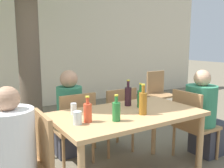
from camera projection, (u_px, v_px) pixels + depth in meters
name	position (u px, v px, depth m)	size (l,w,h in m)	color
cafe_building_wall	(32.00, 45.00, 5.49)	(10.00, 0.08, 2.80)	beige
dining_table_front	(127.00, 120.00, 2.56)	(1.50, 0.86, 0.77)	tan
patio_chair_0	(31.00, 161.00, 2.08)	(0.44, 0.44, 0.89)	#A87A4C
patio_chair_1	(192.00, 122.00, 3.10)	(0.44, 0.44, 0.89)	#A87A4C
patio_chair_2	(75.00, 125.00, 2.99)	(0.44, 0.44, 0.89)	#A87A4C
patio_chair_3	(117.00, 117.00, 3.30)	(0.44, 0.44, 0.89)	#A87A4C
patio_chair_4	(159.00, 91.00, 5.06)	(0.44, 0.44, 0.89)	#A87A4C
person_seated_0	(1.00, 166.00, 1.95)	(0.59, 0.39, 1.14)	#383842
person_seated_1	(204.00, 117.00, 3.22)	(0.59, 0.39, 1.14)	#383842
person_seated_2	(67.00, 119.00, 3.19)	(0.31, 0.56, 1.14)	#383842
amber_bottle_0	(143.00, 103.00, 2.45)	(0.08, 0.08, 0.31)	#9E661E
green_bottle_1	(140.00, 98.00, 2.72)	(0.07, 0.07, 0.27)	#287A38
soda_bottle_2	(88.00, 112.00, 2.22)	(0.08, 0.08, 0.24)	#DB4C2D
wine_bottle_3	(128.00, 96.00, 2.80)	(0.08, 0.08, 0.29)	#331923
green_bottle_4	(116.00, 111.00, 2.25)	(0.07, 0.07, 0.24)	#287A38
drinking_glass_0	(77.00, 118.00, 2.16)	(0.08, 0.08, 0.12)	silver
drinking_glass_1	(74.00, 109.00, 2.47)	(0.06, 0.06, 0.11)	silver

